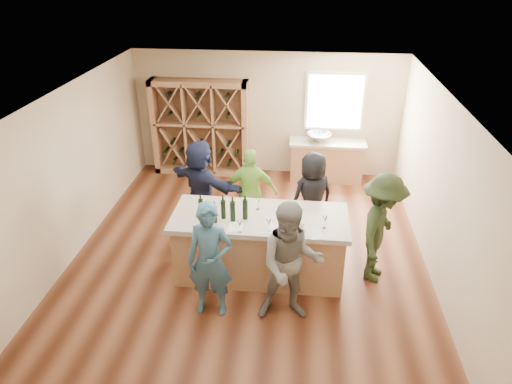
# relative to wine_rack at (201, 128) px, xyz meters

# --- Properties ---
(floor) EXTENTS (6.00, 7.00, 0.10)m
(floor) POSITION_rel_wine_rack_xyz_m (1.50, -3.27, -1.15)
(floor) COLOR brown
(floor) RESTS_ON ground
(ceiling) EXTENTS (6.00, 7.00, 0.10)m
(ceiling) POSITION_rel_wine_rack_xyz_m (1.50, -3.27, 1.75)
(ceiling) COLOR white
(ceiling) RESTS_ON ground
(wall_back) EXTENTS (6.00, 0.10, 2.80)m
(wall_back) POSITION_rel_wine_rack_xyz_m (1.50, 0.28, 0.30)
(wall_back) COLOR #C7B190
(wall_back) RESTS_ON ground
(wall_front) EXTENTS (6.00, 0.10, 2.80)m
(wall_front) POSITION_rel_wine_rack_xyz_m (1.50, -6.82, 0.30)
(wall_front) COLOR #C7B190
(wall_front) RESTS_ON ground
(wall_left) EXTENTS (0.10, 7.00, 2.80)m
(wall_left) POSITION_rel_wine_rack_xyz_m (-1.55, -3.27, 0.30)
(wall_left) COLOR #C7B190
(wall_left) RESTS_ON ground
(wall_right) EXTENTS (0.10, 7.00, 2.80)m
(wall_right) POSITION_rel_wine_rack_xyz_m (4.55, -3.27, 0.30)
(wall_right) COLOR #C7B190
(wall_right) RESTS_ON ground
(window_frame) EXTENTS (1.30, 0.06, 1.30)m
(window_frame) POSITION_rel_wine_rack_xyz_m (3.00, 0.20, 0.65)
(window_frame) COLOR white
(window_frame) RESTS_ON wall_back
(window_pane) EXTENTS (1.18, 0.01, 1.18)m
(window_pane) POSITION_rel_wine_rack_xyz_m (3.00, 0.17, 0.65)
(window_pane) COLOR white
(window_pane) RESTS_ON wall_back
(wine_rack) EXTENTS (2.20, 0.45, 2.20)m
(wine_rack) POSITION_rel_wine_rack_xyz_m (0.00, 0.00, 0.00)
(wine_rack) COLOR #A6754F
(wine_rack) RESTS_ON floor
(back_counter_base) EXTENTS (1.60, 0.58, 0.86)m
(back_counter_base) POSITION_rel_wine_rack_xyz_m (2.90, -0.07, -0.67)
(back_counter_base) COLOR #A6754F
(back_counter_base) RESTS_ON floor
(back_counter_top) EXTENTS (1.70, 0.62, 0.06)m
(back_counter_top) POSITION_rel_wine_rack_xyz_m (2.90, -0.07, -0.21)
(back_counter_top) COLOR #B8AB97
(back_counter_top) RESTS_ON back_counter_base
(sink) EXTENTS (0.54, 0.54, 0.19)m
(sink) POSITION_rel_wine_rack_xyz_m (2.70, -0.07, -0.09)
(sink) COLOR silver
(sink) RESTS_ON back_counter_top
(faucet) EXTENTS (0.02, 0.02, 0.30)m
(faucet) POSITION_rel_wine_rack_xyz_m (2.70, 0.11, -0.03)
(faucet) COLOR silver
(faucet) RESTS_ON back_counter_top
(tasting_counter_base) EXTENTS (2.60, 1.00, 1.00)m
(tasting_counter_base) POSITION_rel_wine_rack_xyz_m (1.73, -3.72, -0.60)
(tasting_counter_base) COLOR #A6754F
(tasting_counter_base) RESTS_ON floor
(tasting_counter_top) EXTENTS (2.72, 1.12, 0.08)m
(tasting_counter_top) POSITION_rel_wine_rack_xyz_m (1.73, -3.72, -0.06)
(tasting_counter_top) COLOR #B8AB97
(tasting_counter_top) RESTS_ON tasting_counter_base
(wine_bottle_a) EXTENTS (0.08, 0.08, 0.30)m
(wine_bottle_a) POSITION_rel_wine_rack_xyz_m (0.84, -3.83, 0.13)
(wine_bottle_a) COLOR black
(wine_bottle_a) RESTS_ON tasting_counter_top
(wine_bottle_b) EXTENTS (0.09, 0.09, 0.27)m
(wine_bottle_b) POSITION_rel_wine_rack_xyz_m (1.08, -3.97, 0.12)
(wine_bottle_b) COLOR black
(wine_bottle_b) RESTS_ON tasting_counter_top
(wine_bottle_c) EXTENTS (0.10, 0.10, 0.30)m
(wine_bottle_c) POSITION_rel_wine_rack_xyz_m (1.18, -3.83, 0.13)
(wine_bottle_c) COLOR black
(wine_bottle_c) RESTS_ON tasting_counter_top
(wine_bottle_d) EXTENTS (0.10, 0.10, 0.32)m
(wine_bottle_d) POSITION_rel_wine_rack_xyz_m (1.34, -3.90, 0.14)
(wine_bottle_d) COLOR black
(wine_bottle_d) RESTS_ON tasting_counter_top
(wine_bottle_e) EXTENTS (0.10, 0.10, 0.32)m
(wine_bottle_e) POSITION_rel_wine_rack_xyz_m (1.51, -3.82, 0.14)
(wine_bottle_e) COLOR black
(wine_bottle_e) RESTS_ON tasting_counter_top
(wine_glass_a) EXTENTS (0.08, 0.08, 0.18)m
(wine_glass_a) POSITION_rel_wine_rack_xyz_m (1.48, -4.19, 0.07)
(wine_glass_a) COLOR white
(wine_glass_a) RESTS_ON tasting_counter_top
(wine_glass_b) EXTENTS (0.09, 0.09, 0.19)m
(wine_glass_b) POSITION_rel_wine_rack_xyz_m (1.89, -4.12, 0.08)
(wine_glass_b) COLOR white
(wine_glass_b) RESTS_ON tasting_counter_top
(wine_glass_c) EXTENTS (0.06, 0.06, 0.17)m
(wine_glass_c) POSITION_rel_wine_rack_xyz_m (2.37, -4.18, 0.06)
(wine_glass_c) COLOR white
(wine_glass_c) RESTS_ON tasting_counter_top
(wine_glass_d) EXTENTS (0.08, 0.08, 0.18)m
(wine_glass_d) POSITION_rel_wine_rack_xyz_m (2.16, -3.89, 0.07)
(wine_glass_d) COLOR white
(wine_glass_d) RESTS_ON tasting_counter_top
(wine_glass_e) EXTENTS (0.09, 0.09, 0.20)m
(wine_glass_e) POSITION_rel_wine_rack_xyz_m (2.70, -3.96, 0.08)
(wine_glass_e) COLOR white
(wine_glass_e) RESTS_ON tasting_counter_top
(tasting_menu_a) EXTENTS (0.23, 0.30, 0.00)m
(tasting_menu_a) POSITION_rel_wine_rack_xyz_m (1.40, -4.07, -0.02)
(tasting_menu_a) COLOR white
(tasting_menu_a) RESTS_ON tasting_counter_top
(tasting_menu_b) EXTENTS (0.25, 0.31, 0.00)m
(tasting_menu_b) POSITION_rel_wine_rack_xyz_m (1.97, -4.07, -0.02)
(tasting_menu_b) COLOR white
(tasting_menu_b) RESTS_ON tasting_counter_top
(tasting_menu_c) EXTENTS (0.25, 0.30, 0.00)m
(tasting_menu_c) POSITION_rel_wine_rack_xyz_m (2.59, -4.14, -0.02)
(tasting_menu_c) COLOR white
(tasting_menu_c) RESTS_ON tasting_counter_top
(person_near_left) EXTENTS (0.66, 0.49, 1.78)m
(person_near_left) POSITION_rel_wine_rack_xyz_m (1.13, -4.67, -0.21)
(person_near_left) COLOR #335972
(person_near_left) RESTS_ON floor
(person_near_right) EXTENTS (0.95, 0.59, 1.85)m
(person_near_right) POSITION_rel_wine_rack_xyz_m (2.25, -4.67, -0.18)
(person_near_right) COLOR slate
(person_near_right) RESTS_ON floor
(person_server) EXTENTS (0.91, 1.29, 1.82)m
(person_server) POSITION_rel_wine_rack_xyz_m (3.59, -3.62, -0.19)
(person_server) COLOR #263319
(person_server) RESTS_ON floor
(person_far_mid) EXTENTS (0.97, 0.50, 1.65)m
(person_far_mid) POSITION_rel_wine_rack_xyz_m (1.44, -2.45, -0.28)
(person_far_mid) COLOR #8CC64C
(person_far_mid) RESTS_ON floor
(person_far_right) EXTENTS (0.96, 0.85, 1.66)m
(person_far_right) POSITION_rel_wine_rack_xyz_m (2.55, -2.53, -0.27)
(person_far_right) COLOR black
(person_far_right) RESTS_ON floor
(person_far_left) EXTENTS (1.71, 1.32, 1.76)m
(person_far_left) POSITION_rel_wine_rack_xyz_m (0.52, -2.42, -0.22)
(person_far_left) COLOR #191E38
(person_far_left) RESTS_ON floor
(wine_glass_f) EXTENTS (0.07, 0.07, 0.18)m
(wine_glass_f) POSITION_rel_wine_rack_xyz_m (1.68, -3.52, 0.07)
(wine_glass_f) COLOR white
(wine_glass_f) RESTS_ON tasting_counter_top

